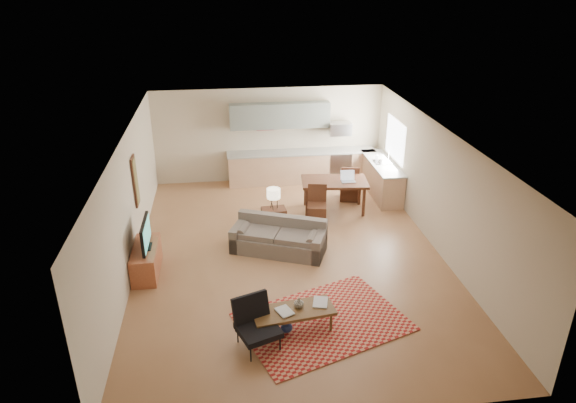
{
  "coord_description": "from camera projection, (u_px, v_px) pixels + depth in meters",
  "views": [
    {
      "loc": [
        -1.3,
        -9.59,
        5.69
      ],
      "look_at": [
        0.0,
        0.3,
        1.15
      ],
      "focal_mm": 32.0,
      "sensor_mm": 36.0,
      "label": 1
    }
  ],
  "objects": [
    {
      "name": "coffee_table",
      "position": [
        293.0,
        320.0,
        8.78
      ],
      "size": [
        1.47,
        0.75,
        0.42
      ],
      "primitive_type": null,
      "rotation": [
        0.0,
        0.0,
        0.14
      ],
      "color": "#4F3519",
      "rests_on": "floor"
    },
    {
      "name": "window_right",
      "position": [
        395.0,
        140.0,
        13.61
      ],
      "size": [
        0.02,
        1.4,
        1.05
      ],
      "primitive_type": "cube",
      "color": "white",
      "rests_on": "room"
    },
    {
      "name": "tv_credenza",
      "position": [
        146.0,
        260.0,
        10.42
      ],
      "size": [
        0.49,
        1.27,
        0.58
      ],
      "primitive_type": null,
      "color": "brown",
      "rests_on": "floor"
    },
    {
      "name": "kitchen_microwave",
      "position": [
        340.0,
        129.0,
        14.55
      ],
      "size": [
        0.62,
        0.4,
        0.35
      ],
      "primitive_type": "cube",
      "color": "#A5A8AD",
      "rests_on": "room"
    },
    {
      "name": "triptych",
      "position": [
        265.0,
        122.0,
        14.46
      ],
      "size": [
        1.7,
        0.04,
        0.5
      ],
      "primitive_type": null,
      "color": "beige",
      "rests_on": "room"
    },
    {
      "name": "soap_bottle",
      "position": [
        377.0,
        157.0,
        13.98
      ],
      "size": [
        0.13,
        0.13,
        0.19
      ],
      "primitive_type": "imported",
      "rotation": [
        0.0,
        0.0,
        -0.24
      ],
      "color": "beige",
      "rests_on": "kitchen_counter_right"
    },
    {
      "name": "sofa",
      "position": [
        279.0,
        237.0,
        11.17
      ],
      "size": [
        2.3,
        1.65,
        0.73
      ],
      "primitive_type": null,
      "rotation": [
        0.0,
        0.0,
        -0.39
      ],
      "color": "#60554A",
      "rests_on": "floor"
    },
    {
      "name": "tv",
      "position": [
        145.0,
        234.0,
        10.19
      ],
      "size": [
        0.1,
        0.97,
        0.58
      ],
      "primitive_type": null,
      "color": "black",
      "rests_on": "tv_credenza"
    },
    {
      "name": "dining_chair_near",
      "position": [
        317.0,
        205.0,
        12.38
      ],
      "size": [
        0.54,
        0.56,
        0.96
      ],
      "primitive_type": null,
      "rotation": [
        0.0,
        0.0,
        -0.2
      ],
      "color": "#3A1E12",
      "rests_on": "floor"
    },
    {
      "name": "console_table",
      "position": [
        274.0,
        221.0,
        11.94
      ],
      "size": [
        0.58,
        0.41,
        0.65
      ],
      "primitive_type": null,
      "rotation": [
        0.0,
        0.0,
        0.07
      ],
      "color": "#3A1E12",
      "rests_on": "floor"
    },
    {
      "name": "room",
      "position": [
        290.0,
        199.0,
        10.61
      ],
      "size": [
        9.0,
        9.0,
        9.0
      ],
      "color": "#8E5F3B",
      "rests_on": "ground"
    },
    {
      "name": "table_lamp",
      "position": [
        274.0,
        199.0,
        11.7
      ],
      "size": [
        0.32,
        0.32,
        0.52
      ],
      "primitive_type": null,
      "rotation": [
        0.0,
        0.0,
        -0.02
      ],
      "color": "beige",
      "rests_on": "console_table"
    },
    {
      "name": "vase",
      "position": [
        299.0,
        303.0,
        8.73
      ],
      "size": [
        0.19,
        0.19,
        0.18
      ],
      "primitive_type": "imported",
      "rotation": [
        0.0,
        0.0,
        -0.07
      ],
      "color": "black",
      "rests_on": "coffee_table"
    },
    {
      "name": "kitchen_counter_right",
      "position": [
        381.0,
        178.0,
        14.03
      ],
      "size": [
        0.64,
        2.26,
        0.92
      ],
      "primitive_type": null,
      "color": "tan",
      "rests_on": "ground"
    },
    {
      "name": "book_b",
      "position": [
        313.0,
        302.0,
        8.88
      ],
      "size": [
        0.41,
        0.46,
        0.03
      ],
      "primitive_type": "imported",
      "rotation": [
        0.0,
        0.0,
        -0.25
      ],
      "color": "navy",
      "rests_on": "coffee_table"
    },
    {
      "name": "kitchen_counter_back",
      "position": [
        301.0,
        167.0,
        14.85
      ],
      "size": [
        4.26,
        0.64,
        0.92
      ],
      "primitive_type": null,
      "color": "tan",
      "rests_on": "ground"
    },
    {
      "name": "dining_chair_far",
      "position": [
        349.0,
        182.0,
        13.69
      ],
      "size": [
        0.57,
        0.59,
        0.99
      ],
      "primitive_type": null,
      "rotation": [
        0.0,
        0.0,
        2.92
      ],
      "color": "#3A1E12",
      "rests_on": "floor"
    },
    {
      "name": "rug",
      "position": [
        323.0,
        322.0,
        9.05
      ],
      "size": [
        3.27,
        2.76,
        0.02
      ],
      "primitive_type": "cube",
      "rotation": [
        0.0,
        0.0,
        0.35
      ],
      "color": "maroon",
      "rests_on": "floor"
    },
    {
      "name": "wall_art_left",
      "position": [
        136.0,
        181.0,
        10.96
      ],
      "size": [
        0.06,
        0.42,
        1.1
      ],
      "primitive_type": null,
      "color": "olive",
      "rests_on": "room"
    },
    {
      "name": "kitchen_range",
      "position": [
        338.0,
        165.0,
        14.99
      ],
      "size": [
        0.62,
        0.62,
        0.9
      ],
      "primitive_type": "cube",
      "color": "#A5A8AD",
      "rests_on": "ground"
    },
    {
      "name": "laptop",
      "position": [
        348.0,
        177.0,
        12.78
      ],
      "size": [
        0.35,
        0.27,
        0.26
      ],
      "primitive_type": null,
      "rotation": [
        0.0,
        0.0,
        -0.02
      ],
      "color": "#A5A8AD",
      "rests_on": "dining_table"
    },
    {
      "name": "armchair",
      "position": [
        258.0,
        326.0,
        8.3
      ],
      "size": [
        0.94,
        0.94,
        0.83
      ],
      "primitive_type": null,
      "rotation": [
        0.0,
        0.0,
        0.36
      ],
      "color": "black",
      "rests_on": "floor"
    },
    {
      "name": "dining_table",
      "position": [
        334.0,
        196.0,
        13.07
      ],
      "size": [
        1.72,
        1.1,
        0.83
      ],
      "primitive_type": null,
      "rotation": [
        0.0,
        0.0,
        -0.11
      ],
      "color": "#3A1E12",
      "rests_on": "floor"
    },
    {
      "name": "book_a",
      "position": [
        278.0,
        314.0,
        8.57
      ],
      "size": [
        0.46,
        0.48,
        0.03
      ],
      "primitive_type": "imported",
      "rotation": [
        0.0,
        0.0,
        0.41
      ],
      "color": "maroon",
      "rests_on": "coffee_table"
    },
    {
      "name": "upper_cabinets",
      "position": [
        280.0,
        116.0,
        14.3
      ],
      "size": [
        2.8,
        0.34,
        0.7
      ],
      "primitive_type": "cube",
      "color": "slate",
      "rests_on": "room"
    }
  ]
}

